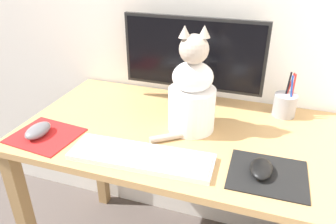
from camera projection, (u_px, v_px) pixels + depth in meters
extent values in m
cube|color=tan|center=(178.00, 132.00, 1.20)|extent=(1.13, 0.65, 0.02)
cube|color=olive|center=(99.00, 149.00, 1.76)|extent=(0.05, 0.05, 0.72)
cube|color=olive|center=(308.00, 192.00, 1.46)|extent=(0.05, 0.05, 0.72)
cylinder|color=black|center=(191.00, 102.00, 1.39)|extent=(0.17, 0.17, 0.01)
cylinder|color=black|center=(191.00, 94.00, 1.37)|extent=(0.04, 0.04, 0.06)
cube|color=black|center=(193.00, 54.00, 1.29)|extent=(0.57, 0.02, 0.29)
cube|color=black|center=(192.00, 54.00, 1.28)|extent=(0.54, 0.00, 0.26)
cube|color=silver|center=(141.00, 157.00, 1.03)|extent=(0.46, 0.16, 0.02)
cube|color=white|center=(141.00, 154.00, 1.02)|extent=(0.44, 0.14, 0.01)
cube|color=red|center=(45.00, 136.00, 1.15)|extent=(0.24, 0.22, 0.00)
cube|color=black|center=(268.00, 174.00, 0.96)|extent=(0.23, 0.20, 0.00)
ellipsoid|color=slate|center=(38.00, 130.00, 1.14)|extent=(0.07, 0.11, 0.04)
ellipsoid|color=black|center=(261.00, 169.00, 0.96)|extent=(0.06, 0.11, 0.03)
cylinder|color=white|center=(192.00, 109.00, 1.17)|extent=(0.21, 0.21, 0.16)
ellipsoid|color=white|center=(193.00, 77.00, 1.11)|extent=(0.17, 0.16, 0.11)
sphere|color=#B2A393|center=(194.00, 49.00, 1.05)|extent=(0.12, 0.12, 0.10)
cone|color=#B2A393|center=(185.00, 31.00, 1.02)|extent=(0.05, 0.05, 0.04)
cone|color=#B2A393|center=(204.00, 31.00, 1.02)|extent=(0.05, 0.05, 0.04)
cylinder|color=#B2A393|center=(180.00, 135.00, 1.13)|extent=(0.19, 0.15, 0.02)
cylinder|color=#99999E|center=(285.00, 105.00, 1.27)|extent=(0.09, 0.09, 0.09)
cylinder|color=#1E47B2|center=(291.00, 93.00, 1.22)|extent=(0.02, 0.02, 0.14)
cylinder|color=red|center=(289.00, 89.00, 1.25)|extent=(0.03, 0.01, 0.14)
cylinder|color=black|center=(287.00, 89.00, 1.25)|extent=(0.02, 0.01, 0.14)
cylinder|color=red|center=(293.00, 91.00, 1.24)|extent=(0.01, 0.01, 0.14)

